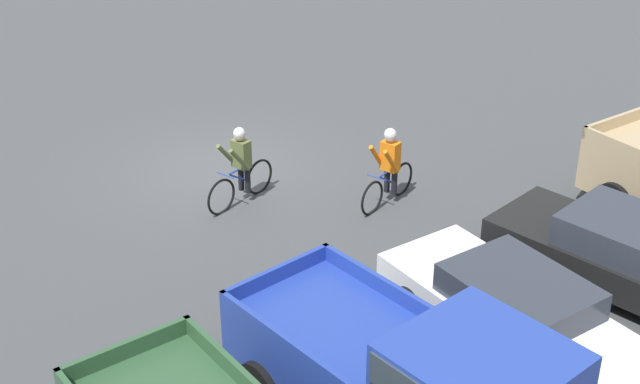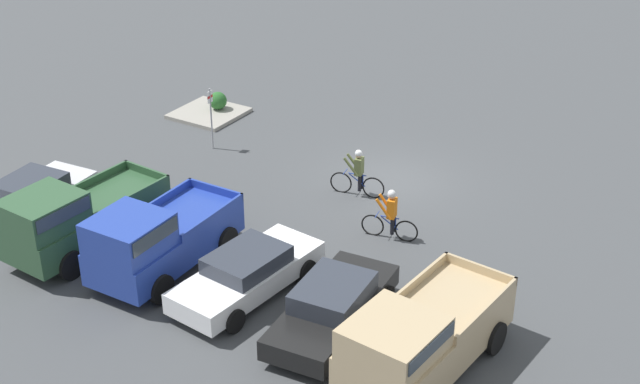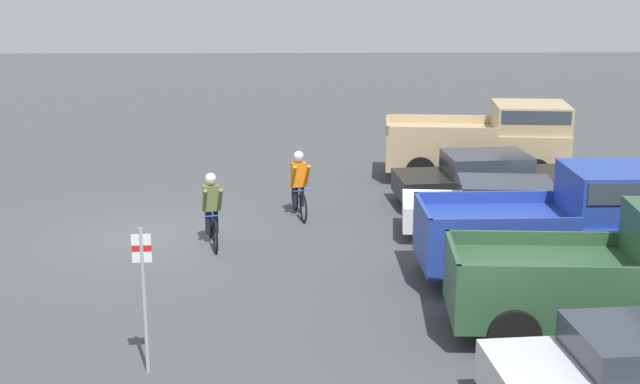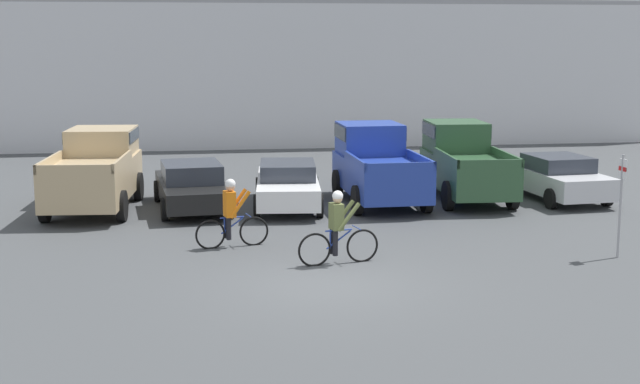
{
  "view_description": "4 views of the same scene",
  "coord_description": "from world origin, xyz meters",
  "px_view_note": "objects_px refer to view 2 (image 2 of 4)",
  "views": [
    {
      "loc": [
        9.67,
        14.9,
        8.71
      ],
      "look_at": [
        0.46,
        4.0,
        1.2
      ],
      "focal_mm": 50.0,
      "sensor_mm": 36.0,
      "label": 1
    },
    {
      "loc": [
        -12.41,
        24.74,
        13.95
      ],
      "look_at": [
        0.46,
        4.0,
        1.2
      ],
      "focal_mm": 50.0,
      "sensor_mm": 36.0,
      "label": 2
    },
    {
      "loc": [
        19.85,
        3.61,
        6.39
      ],
      "look_at": [
        0.46,
        4.0,
        1.2
      ],
      "focal_mm": 50.0,
      "sensor_mm": 36.0,
      "label": 3
    },
    {
      "loc": [
        -2.76,
        -17.45,
        5.03
      ],
      "look_at": [
        0.46,
        4.0,
        1.2
      ],
      "focal_mm": 50.0,
      "sensor_mm": 36.0,
      "label": 4
    }
  ],
  "objects_px": {
    "pickup_truck_0": "(419,338)",
    "pickup_truck_2": "(75,217)",
    "sedan_0": "(333,306)",
    "sedan_2": "(32,198)",
    "shrub": "(218,101)",
    "pickup_truck_1": "(155,239)",
    "cyclist_1": "(391,214)",
    "fire_lane_sign": "(211,113)",
    "sedan_1": "(248,273)",
    "cyclist_0": "(358,173)"
  },
  "relations": [
    {
      "from": "sedan_0",
      "to": "sedan_1",
      "type": "height_order",
      "value": "sedan_0"
    },
    {
      "from": "pickup_truck_0",
      "to": "cyclist_0",
      "type": "bearing_deg",
      "value": -51.63
    },
    {
      "from": "sedan_2",
      "to": "cyclist_0",
      "type": "xyz_separation_m",
      "value": [
        -8.04,
        -6.79,
        0.13
      ]
    },
    {
      "from": "pickup_truck_0",
      "to": "pickup_truck_2",
      "type": "bearing_deg",
      "value": 0.47
    },
    {
      "from": "pickup_truck_0",
      "to": "shrub",
      "type": "xyz_separation_m",
      "value": [
        14.33,
        -10.78,
        -0.66
      ]
    },
    {
      "from": "pickup_truck_0",
      "to": "pickup_truck_2",
      "type": "xyz_separation_m",
      "value": [
        11.19,
        0.09,
        0.01
      ]
    },
    {
      "from": "sedan_2",
      "to": "fire_lane_sign",
      "type": "relative_size",
      "value": 1.84
    },
    {
      "from": "pickup_truck_1",
      "to": "pickup_truck_2",
      "type": "bearing_deg",
      "value": 5.85
    },
    {
      "from": "sedan_1",
      "to": "pickup_truck_0",
      "type": "bearing_deg",
      "value": 172.44
    },
    {
      "from": "pickup_truck_2",
      "to": "cyclist_0",
      "type": "distance_m",
      "value": 9.23
    },
    {
      "from": "fire_lane_sign",
      "to": "sedan_0",
      "type": "bearing_deg",
      "value": 142.9
    },
    {
      "from": "sedan_1",
      "to": "sedan_2",
      "type": "height_order",
      "value": "sedan_2"
    },
    {
      "from": "sedan_0",
      "to": "cyclist_1",
      "type": "height_order",
      "value": "cyclist_1"
    },
    {
      "from": "cyclist_1",
      "to": "fire_lane_sign",
      "type": "xyz_separation_m",
      "value": [
        8.7,
        -2.36,
        0.6
      ]
    },
    {
      "from": "pickup_truck_1",
      "to": "cyclist_1",
      "type": "relative_size",
      "value": 2.74
    },
    {
      "from": "pickup_truck_2",
      "to": "pickup_truck_1",
      "type": "bearing_deg",
      "value": -174.15
    },
    {
      "from": "pickup_truck_0",
      "to": "fire_lane_sign",
      "type": "xyz_separation_m",
      "value": [
        12.36,
        -7.88,
        0.27
      ]
    },
    {
      "from": "sedan_1",
      "to": "pickup_truck_1",
      "type": "relative_size",
      "value": 1.0
    },
    {
      "from": "cyclist_0",
      "to": "cyclist_1",
      "type": "relative_size",
      "value": 1.06
    },
    {
      "from": "sedan_2",
      "to": "fire_lane_sign",
      "type": "distance_m",
      "value": 7.4
    },
    {
      "from": "sedan_1",
      "to": "pickup_truck_1",
      "type": "xyz_separation_m",
      "value": [
        2.79,
        0.54,
        0.49
      ]
    },
    {
      "from": "pickup_truck_1",
      "to": "fire_lane_sign",
      "type": "distance_m",
      "value": 8.67
    },
    {
      "from": "sedan_2",
      "to": "shrub",
      "type": "xyz_separation_m",
      "value": [
        0.37,
        -10.08,
        -0.18
      ]
    },
    {
      "from": "pickup_truck_0",
      "to": "sedan_0",
      "type": "distance_m",
      "value": 2.87
    },
    {
      "from": "cyclist_1",
      "to": "pickup_truck_2",
      "type": "bearing_deg",
      "value": 36.69
    },
    {
      "from": "sedan_0",
      "to": "cyclist_0",
      "type": "bearing_deg",
      "value": -65.28
    },
    {
      "from": "pickup_truck_2",
      "to": "fire_lane_sign",
      "type": "relative_size",
      "value": 2.18
    },
    {
      "from": "cyclist_0",
      "to": "sedan_0",
      "type": "bearing_deg",
      "value": 114.72
    },
    {
      "from": "cyclist_1",
      "to": "shrub",
      "type": "bearing_deg",
      "value": -26.23
    },
    {
      "from": "pickup_truck_0",
      "to": "sedan_0",
      "type": "bearing_deg",
      "value": -12.72
    },
    {
      "from": "fire_lane_sign",
      "to": "cyclist_0",
      "type": "bearing_deg",
      "value": 176.43
    },
    {
      "from": "sedan_0",
      "to": "sedan_2",
      "type": "bearing_deg",
      "value": -0.35
    },
    {
      "from": "pickup_truck_1",
      "to": "shrub",
      "type": "bearing_deg",
      "value": -60.53
    },
    {
      "from": "pickup_truck_0",
      "to": "sedan_2",
      "type": "height_order",
      "value": "pickup_truck_0"
    },
    {
      "from": "cyclist_1",
      "to": "fire_lane_sign",
      "type": "relative_size",
      "value": 0.75
    },
    {
      "from": "sedan_0",
      "to": "pickup_truck_2",
      "type": "bearing_deg",
      "value": 4.85
    },
    {
      "from": "pickup_truck_0",
      "to": "pickup_truck_1",
      "type": "relative_size",
      "value": 1.09
    },
    {
      "from": "pickup_truck_2",
      "to": "shrub",
      "type": "bearing_deg",
      "value": -73.88
    },
    {
      "from": "pickup_truck_2",
      "to": "sedan_2",
      "type": "xyz_separation_m",
      "value": [
        2.77,
        -0.78,
        -0.49
      ]
    },
    {
      "from": "shrub",
      "to": "cyclist_1",
      "type": "bearing_deg",
      "value": 153.77
    },
    {
      "from": "sedan_2",
      "to": "cyclist_1",
      "type": "xyz_separation_m",
      "value": [
        -10.3,
        -4.83,
        0.15
      ]
    },
    {
      "from": "sedan_1",
      "to": "pickup_truck_2",
      "type": "relative_size",
      "value": 0.94
    },
    {
      "from": "pickup_truck_0",
      "to": "pickup_truck_2",
      "type": "distance_m",
      "value": 11.19
    },
    {
      "from": "sedan_1",
      "to": "sedan_2",
      "type": "bearing_deg",
      "value": 0.32
    },
    {
      "from": "shrub",
      "to": "sedan_2",
      "type": "bearing_deg",
      "value": 92.09
    },
    {
      "from": "pickup_truck_2",
      "to": "cyclist_1",
      "type": "distance_m",
      "value": 9.4
    },
    {
      "from": "fire_lane_sign",
      "to": "pickup_truck_0",
      "type": "bearing_deg",
      "value": 147.48
    },
    {
      "from": "sedan_0",
      "to": "shrub",
      "type": "height_order",
      "value": "sedan_0"
    },
    {
      "from": "pickup_truck_1",
      "to": "pickup_truck_2",
      "type": "xyz_separation_m",
      "value": [
        2.83,
        0.29,
        -0.0
      ]
    },
    {
      "from": "sedan_1",
      "to": "pickup_truck_2",
      "type": "xyz_separation_m",
      "value": [
        5.63,
        0.83,
        0.49
      ]
    }
  ]
}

